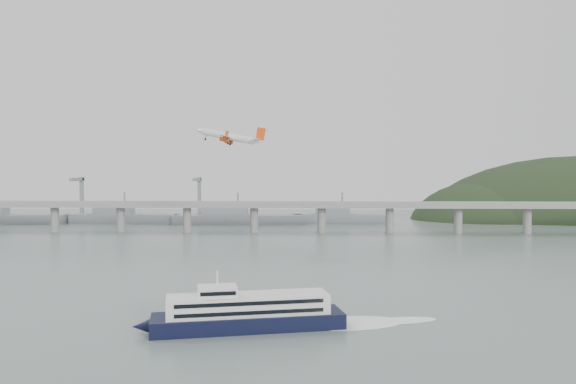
{
  "coord_description": "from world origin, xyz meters",
  "views": [
    {
      "loc": [
        8.92,
        -213.48,
        46.66
      ],
      "look_at": [
        0.0,
        55.0,
        36.0
      ],
      "focal_mm": 35.0,
      "sensor_mm": 36.0,
      "label": 1
    }
  ],
  "objects": [
    {
      "name": "airliner",
      "position": [
        -34.32,
        103.57,
        65.25
      ],
      "size": [
        40.96,
        37.07,
        11.16
      ],
      "rotation": [
        0.05,
        -0.2,
        3.05
      ],
      "color": "white",
      "rests_on": "ground"
    },
    {
      "name": "bridge",
      "position": [
        -1.15,
        200.0,
        17.65
      ],
      "size": [
        800.0,
        22.0,
        23.9
      ],
      "color": "gray",
      "rests_on": "ground"
    },
    {
      "name": "distant_fleet",
      "position": [
        -155.36,
        265.08,
        6.22
      ],
      "size": [
        453.0,
        60.9,
        40.0
      ],
      "color": "slate",
      "rests_on": "ground"
    },
    {
      "name": "ground",
      "position": [
        0.0,
        0.0,
        0.0
      ],
      "size": [
        900.0,
        900.0,
        0.0
      ],
      "primitive_type": "plane",
      "color": "slate",
      "rests_on": "ground"
    },
    {
      "name": "ferry",
      "position": [
        -8.18,
        -51.04,
        4.73
      ],
      "size": [
        91.45,
        30.86,
        17.44
      ],
      "rotation": [
        0.0,
        0.0,
        0.22
      ],
      "color": "black",
      "rests_on": "ground"
    }
  ]
}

